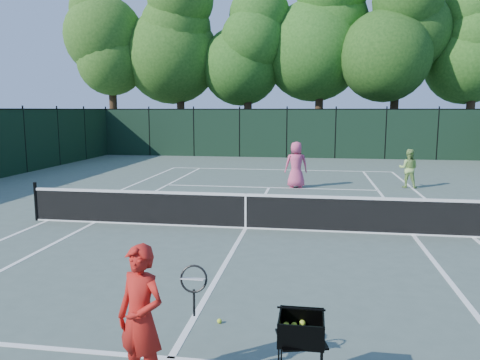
# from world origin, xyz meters

# --- Properties ---
(ground) EXTENTS (90.00, 90.00, 0.00)m
(ground) POSITION_xyz_m (0.00, 0.00, 0.00)
(ground) COLOR #4A5A51
(ground) RESTS_ON ground
(sideline_doubles_left) EXTENTS (0.10, 23.77, 0.01)m
(sideline_doubles_left) POSITION_xyz_m (-5.49, 0.00, 0.00)
(sideline_doubles_left) COLOR white
(sideline_doubles_left) RESTS_ON ground
(sideline_doubles_right) EXTENTS (0.10, 23.77, 0.01)m
(sideline_doubles_right) POSITION_xyz_m (5.49, 0.00, 0.00)
(sideline_doubles_right) COLOR white
(sideline_doubles_right) RESTS_ON ground
(sideline_singles_left) EXTENTS (0.10, 23.77, 0.01)m
(sideline_singles_left) POSITION_xyz_m (-4.12, 0.00, 0.00)
(sideline_singles_left) COLOR white
(sideline_singles_left) RESTS_ON ground
(sideline_singles_right) EXTENTS (0.10, 23.77, 0.01)m
(sideline_singles_right) POSITION_xyz_m (4.12, 0.00, 0.00)
(sideline_singles_right) COLOR white
(sideline_singles_right) RESTS_ON ground
(baseline_far) EXTENTS (10.97, 0.10, 0.01)m
(baseline_far) POSITION_xyz_m (0.00, 11.88, 0.00)
(baseline_far) COLOR white
(baseline_far) RESTS_ON ground
(service_line_near) EXTENTS (8.23, 0.10, 0.01)m
(service_line_near) POSITION_xyz_m (0.00, -6.40, 0.00)
(service_line_near) COLOR white
(service_line_near) RESTS_ON ground
(service_line_far) EXTENTS (8.23, 0.10, 0.01)m
(service_line_far) POSITION_xyz_m (0.00, 6.40, 0.00)
(service_line_far) COLOR white
(service_line_far) RESTS_ON ground
(center_service_line) EXTENTS (0.10, 12.80, 0.01)m
(center_service_line) POSITION_xyz_m (0.00, 0.00, 0.00)
(center_service_line) COLOR white
(center_service_line) RESTS_ON ground
(tennis_net) EXTENTS (11.69, 0.09, 1.06)m
(tennis_net) POSITION_xyz_m (0.00, 0.00, 0.48)
(tennis_net) COLOR black
(tennis_net) RESTS_ON ground
(fence_far) EXTENTS (24.00, 0.05, 3.00)m
(fence_far) POSITION_xyz_m (0.00, 18.00, 1.50)
(fence_far) COLOR black
(fence_far) RESTS_ON ground
(tree_0) EXTENTS (6.40, 6.40, 13.14)m
(tree_0) POSITION_xyz_m (-13.00, 21.50, 8.16)
(tree_0) COLOR black
(tree_0) RESTS_ON ground
(tree_1) EXTENTS (6.80, 6.80, 13.98)m
(tree_1) POSITION_xyz_m (-8.00, 22.00, 8.69)
(tree_1) COLOR black
(tree_1) RESTS_ON ground
(tree_2) EXTENTS (6.00, 6.00, 12.40)m
(tree_2) POSITION_xyz_m (-3.00, 21.80, 7.73)
(tree_2) COLOR black
(tree_2) RESTS_ON ground
(tree_3) EXTENTS (7.00, 7.00, 14.45)m
(tree_3) POSITION_xyz_m (2.00, 22.30, 9.01)
(tree_3) COLOR black
(tree_3) RESTS_ON ground
(tree_4) EXTENTS (6.20, 6.20, 12.97)m
(tree_4) POSITION_xyz_m (7.00, 21.60, 8.14)
(tree_4) COLOR black
(tree_4) RESTS_ON ground
(tree_5) EXTENTS (5.80, 5.80, 12.23)m
(tree_5) POSITION_xyz_m (12.00, 22.10, 7.71)
(tree_5) COLOR black
(tree_5) RESTS_ON ground
(coach) EXTENTS (1.04, 0.57, 1.61)m
(coach) POSITION_xyz_m (-0.11, -7.02, 0.81)
(coach) COLOR red
(coach) RESTS_ON ground
(player_pink) EXTENTS (0.96, 0.70, 1.80)m
(player_pink) POSITION_xyz_m (1.03, 6.54, 0.90)
(player_pink) COLOR #D14975
(player_pink) RESTS_ON ground
(player_green) EXTENTS (0.84, 0.72, 1.50)m
(player_green) POSITION_xyz_m (5.33, 7.23, 0.75)
(player_green) COLOR #92C060
(player_green) RESTS_ON ground
(ball_hopper) EXTENTS (0.57, 0.57, 0.90)m
(ball_hopper) POSITION_xyz_m (1.59, -6.91, 0.76)
(ball_hopper) COLOR black
(ball_hopper) RESTS_ON ground
(loose_ball_midcourt) EXTENTS (0.07, 0.07, 0.07)m
(loose_ball_midcourt) POSITION_xyz_m (0.40, -5.36, 0.03)
(loose_ball_midcourt) COLOR #BAD82C
(loose_ball_midcourt) RESTS_ON ground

